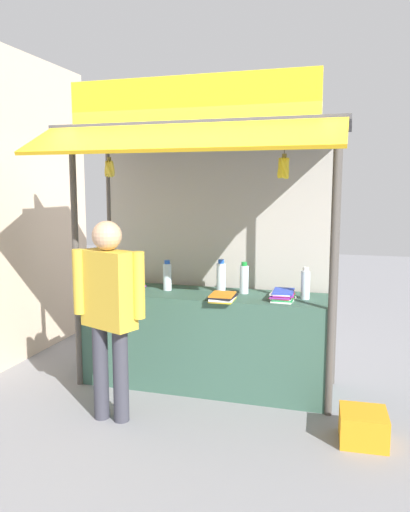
% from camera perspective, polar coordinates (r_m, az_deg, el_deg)
% --- Properties ---
extents(ground_plane, '(20.00, 20.00, 0.00)m').
position_cam_1_polar(ground_plane, '(4.89, 0.00, -14.56)').
color(ground_plane, gray).
extents(stall_counter, '(2.31, 0.63, 0.89)m').
position_cam_1_polar(stall_counter, '(4.74, 0.00, -9.57)').
color(stall_counter, '#385B4C').
rests_on(stall_counter, ground).
extents(stall_structure, '(2.51, 1.43, 2.75)m').
position_cam_1_polar(stall_structure, '(4.60, 0.27, 5.10)').
color(stall_structure, '#4C4742').
rests_on(stall_structure, ground).
extents(water_bottle_center, '(0.08, 0.08, 0.30)m').
position_cam_1_polar(water_bottle_center, '(4.61, 4.51, -2.62)').
color(water_bottle_center, silver).
rests_on(water_bottle_center, stall_counter).
extents(water_bottle_far_left, '(0.08, 0.08, 0.29)m').
position_cam_1_polar(water_bottle_far_left, '(4.75, -4.35, -2.33)').
color(water_bottle_far_left, silver).
rests_on(water_bottle_far_left, stall_counter).
extents(water_bottle_left, '(0.09, 0.09, 0.31)m').
position_cam_1_polar(water_bottle_left, '(4.67, 1.86, -2.39)').
color(water_bottle_left, silver).
rests_on(water_bottle_left, stall_counter).
extents(water_bottle_front_left, '(0.08, 0.08, 0.28)m').
position_cam_1_polar(water_bottle_front_left, '(4.45, 11.46, -3.19)').
color(water_bottle_front_left, silver).
rests_on(water_bottle_front_left, stall_counter).
extents(magazine_stack_mid_right, '(0.21, 0.31, 0.08)m').
position_cam_1_polar(magazine_stack_mid_right, '(4.40, 8.94, -4.48)').
color(magazine_stack_mid_right, white).
rests_on(magazine_stack_mid_right, stall_counter).
extents(magazine_stack_back_left, '(0.25, 0.28, 0.05)m').
position_cam_1_polar(magazine_stack_back_left, '(4.86, -8.62, -3.50)').
color(magazine_stack_back_left, blue).
rests_on(magazine_stack_back_left, stall_counter).
extents(magazine_stack_mid_left, '(0.23, 0.29, 0.06)m').
position_cam_1_polar(magazine_stack_mid_left, '(4.33, 2.06, -4.76)').
color(magazine_stack_mid_left, yellow).
rests_on(magazine_stack_mid_left, stall_counter).
extents(magazine_stack_back_right, '(0.21, 0.29, 0.04)m').
position_cam_1_polar(magazine_stack_back_right, '(4.90, -12.54, -3.57)').
color(magazine_stack_back_right, orange).
rests_on(magazine_stack_back_right, stall_counter).
extents(banana_bunch_rightmost, '(0.10, 0.09, 0.32)m').
position_cam_1_polar(banana_bunch_rightmost, '(4.41, -10.93, 9.84)').
color(banana_bunch_rightmost, '#332D23').
extents(banana_bunch_inner_left, '(0.12, 0.11, 0.34)m').
position_cam_1_polar(banana_bunch_inner_left, '(3.96, 9.03, 9.98)').
color(banana_bunch_inner_left, '#332D23').
extents(vendor_person, '(0.61, 0.35, 1.61)m').
position_cam_1_polar(vendor_person, '(3.99, -11.00, -5.24)').
color(vendor_person, '#383842').
rests_on(vendor_person, ground).
extents(plastic_crate, '(0.36, 0.36, 0.24)m').
position_cam_1_polar(plastic_crate, '(4.04, 17.71, -18.18)').
color(plastic_crate, orange).
rests_on(plastic_crate, ground).
extents(neighbour_wall, '(0.20, 2.40, 3.28)m').
position_cam_1_polar(neighbour_wall, '(5.79, -20.38, 5.13)').
color(neighbour_wall, beige).
rests_on(neighbour_wall, ground).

